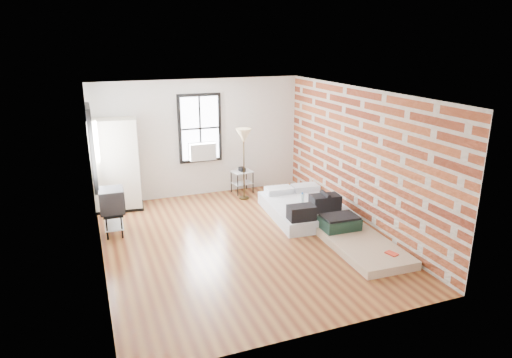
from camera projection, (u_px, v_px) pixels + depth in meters
name	position (u px, v px, depth m)	size (l,w,h in m)	color
ground	(242.00, 242.00, 8.66)	(6.00, 6.00, 0.00)	#602E19
room_shell	(246.00, 148.00, 8.55)	(5.02, 6.02, 2.80)	silver
mattress_main	(306.00, 208.00, 9.88)	(1.69, 2.20, 0.67)	silver
mattress_bare	(357.00, 240.00, 8.42)	(1.09, 1.98, 0.42)	tan
wardrobe	(116.00, 165.00, 10.04)	(1.09, 0.70, 2.05)	black
side_table	(242.00, 176.00, 11.29)	(0.55, 0.47, 0.65)	black
floor_lamp	(244.00, 139.00, 10.56)	(0.36, 0.36, 1.70)	#312510
tv_stand	(112.00, 202.00, 8.84)	(0.48, 0.67, 0.93)	black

